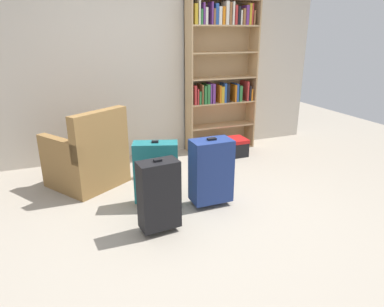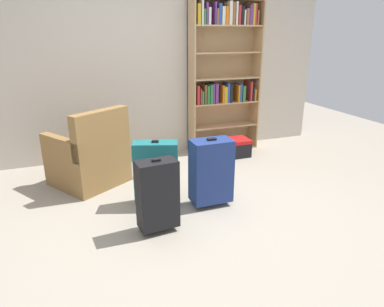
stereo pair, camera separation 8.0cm
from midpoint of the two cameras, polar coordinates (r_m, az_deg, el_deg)
The scene contains 9 objects.
ground_plane at distance 3.39m, azimuth 0.57°, elevation -10.12°, with size 9.23×9.23×0.00m, color #9E9384.
back_wall at distance 4.86m, azimuth -8.51°, elevation 14.85°, with size 5.27×0.10×2.60m, color beige.
bookshelf at distance 5.05m, azimuth 4.30°, elevation 13.87°, with size 1.03×0.29×2.10m.
armchair at distance 4.10m, azimuth -17.43°, elevation -0.83°, with size 0.97×0.97×0.90m.
mug at distance 4.23m, azimuth -9.56°, elevation -3.45°, with size 0.12×0.08×0.10m.
storage_box at distance 4.93m, azimuth 6.25°, elevation 1.14°, with size 0.39×0.31×0.25m.
suitcase_navy_blue at distance 3.44m, azimuth 2.52°, elevation -2.88°, with size 0.40×0.24×0.71m.
suitcase_black at distance 2.99m, azimuth -6.28°, elevation -6.87°, with size 0.36×0.22×0.68m.
suitcase_teal at distance 3.46m, azimuth -6.64°, elevation -3.07°, with size 0.47×0.32×0.68m.
Camera 1 is at (-1.15, -2.72, 1.68)m, focal length 32.13 mm.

